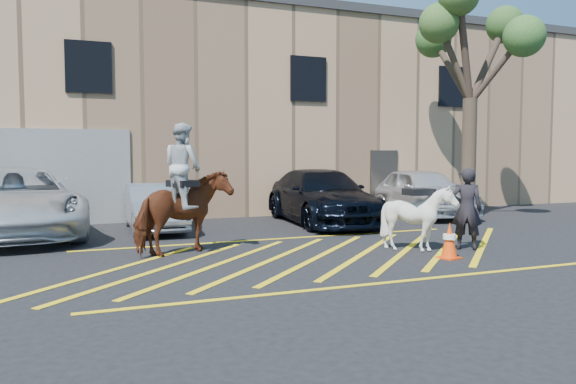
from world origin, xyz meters
name	(u,v)px	position (x,y,z in m)	size (l,w,h in m)	color
ground	(313,254)	(0.00, 0.00, 0.00)	(90.00, 90.00, 0.00)	black
car_white_pickup	(15,202)	(-5.91, 5.02, 0.87)	(2.89, 6.27, 1.74)	silver
car_silver_sedan	(154,207)	(-2.50, 4.89, 0.64)	(1.35, 3.87, 1.28)	gray
car_blue_suv	(322,196)	(2.42, 4.64, 0.80)	(2.24, 5.52, 1.60)	black
car_white_suv	(422,192)	(6.36, 5.12, 0.81)	(1.91, 4.75, 1.62)	silver
handler	(467,209)	(3.34, -0.73, 0.89)	(0.65, 0.43, 1.78)	black
warehouse	(189,114)	(-0.01, 11.99, 3.65)	(32.42, 10.20, 7.30)	tan
hatching_zone	(319,256)	(0.00, -0.30, 0.01)	(12.60, 5.12, 0.01)	yellow
mounted_bay	(183,202)	(-2.49, 1.04, 1.10)	(2.27, 1.72, 2.72)	#612D17
saddled_white	(418,217)	(2.26, -0.50, 0.73)	(1.16, 1.30, 1.43)	silver
traffic_cone	(449,240)	(2.33, -1.45, 0.37)	(0.47, 0.47, 0.73)	#EB3B09
tree	(471,37)	(7.03, 3.67, 5.69)	(3.99, 4.37, 7.31)	#483A2B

